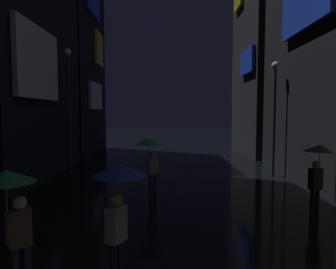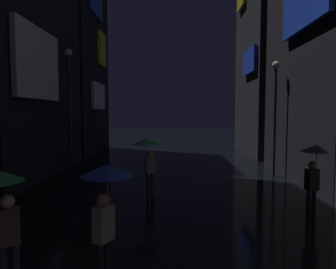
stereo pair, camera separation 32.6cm
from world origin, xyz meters
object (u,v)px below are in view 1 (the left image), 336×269
pedestrian_midstreet_left_blue (117,191)px  streetlamp_right_far (273,105)px  pedestrian_foreground_left_green (9,198)px  pedestrian_near_crossing_green (149,151)px  streetlamp_left_far (67,97)px  pedestrian_midstreet_centre_black (317,160)px

pedestrian_midstreet_left_blue → streetlamp_right_far: bearing=57.5°
pedestrian_foreground_left_green → pedestrian_near_crossing_green: (1.84, 5.80, 0.00)m
pedestrian_midstreet_left_blue → streetlamp_left_far: size_ratio=0.34×
pedestrian_near_crossing_green → streetlamp_left_far: streetlamp_left_far is taller
streetlamp_left_far → pedestrian_midstreet_centre_black: bearing=-35.5°
streetlamp_right_far → pedestrian_midstreet_centre_black: bearing=-97.7°
pedestrian_near_crossing_green → streetlamp_right_far: (5.69, 3.82, 1.73)m
pedestrian_midstreet_centre_black → pedestrian_foreground_left_green: bearing=-150.8°
streetlamp_right_far → pedestrian_midstreet_left_blue: bearing=-122.5°
pedestrian_midstreet_centre_black → pedestrian_near_crossing_green: (-4.90, 2.03, 0.00)m
pedestrian_midstreet_centre_black → pedestrian_midstreet_left_blue: (-5.10, -3.38, 0.00)m
pedestrian_near_crossing_green → streetlamp_left_far: bearing=133.5°
streetlamp_right_far → streetlamp_left_far: bearing=175.9°
pedestrian_near_crossing_green → streetlamp_right_far: 7.07m
streetlamp_left_far → streetlamp_right_far: streetlamp_left_far is taller
pedestrian_foreground_left_green → pedestrian_midstreet_left_blue: bearing=13.2°
pedestrian_near_crossing_green → streetlamp_right_far: bearing=33.9°
pedestrian_midstreet_centre_black → pedestrian_foreground_left_green: size_ratio=1.00×
pedestrian_midstreet_centre_black → streetlamp_left_far: (-9.21, 6.57, 2.15)m
pedestrian_midstreet_centre_black → pedestrian_near_crossing_green: bearing=157.5°
pedestrian_midstreet_centre_black → streetlamp_right_far: bearing=82.3°
streetlamp_left_far → streetlamp_right_far: 10.03m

